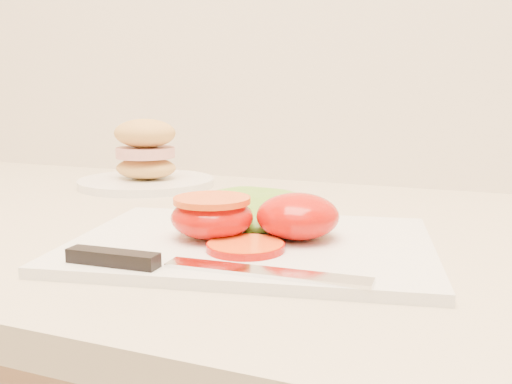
% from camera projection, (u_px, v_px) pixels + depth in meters
% --- Properties ---
extents(cutting_board, '(0.38, 0.31, 0.01)m').
position_uv_depth(cutting_board, '(252.00, 244.00, 0.55)').
color(cutting_board, white).
rests_on(cutting_board, counter).
extents(tomato_half_dome, '(0.08, 0.08, 0.04)m').
position_uv_depth(tomato_half_dome, '(298.00, 216.00, 0.55)').
color(tomato_half_dome, red).
rests_on(tomato_half_dome, cutting_board).
extents(tomato_half_cut, '(0.08, 0.08, 0.04)m').
position_uv_depth(tomato_half_cut, '(212.00, 215.00, 0.56)').
color(tomato_half_cut, red).
rests_on(tomato_half_cut, cutting_board).
extents(tomato_slice_0, '(0.07, 0.07, 0.01)m').
position_uv_depth(tomato_slice_0, '(245.00, 247.00, 0.51)').
color(tomato_slice_0, orange).
rests_on(tomato_slice_0, cutting_board).
extents(lettuce_leaf_0, '(0.16, 0.11, 0.03)m').
position_uv_depth(lettuce_leaf_0, '(252.00, 209.00, 0.62)').
color(lettuce_leaf_0, '#68A92C').
rests_on(lettuce_leaf_0, cutting_board).
extents(lettuce_leaf_1, '(0.13, 0.13, 0.02)m').
position_uv_depth(lettuce_leaf_1, '(291.00, 212.00, 0.62)').
color(lettuce_leaf_1, '#68A92C').
rests_on(lettuce_leaf_1, cutting_board).
extents(knife, '(0.25, 0.05, 0.01)m').
position_uv_depth(knife, '(171.00, 263.00, 0.46)').
color(knife, silver).
rests_on(knife, cutting_board).
extents(sandwich_plate, '(0.22, 0.22, 0.11)m').
position_uv_depth(sandwich_plate, '(146.00, 163.00, 0.91)').
color(sandwich_plate, white).
rests_on(sandwich_plate, counter).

